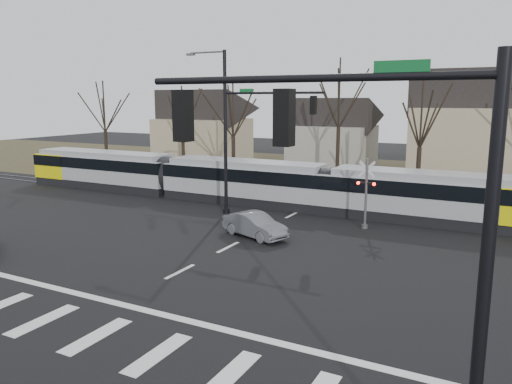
% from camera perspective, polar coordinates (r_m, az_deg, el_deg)
% --- Properties ---
extents(ground, '(140.00, 140.00, 0.00)m').
position_cam_1_polar(ground, '(20.29, -12.06, -10.57)').
color(ground, black).
extents(grass_verge, '(140.00, 28.00, 0.01)m').
position_cam_1_polar(grass_verge, '(48.59, 12.67, 1.75)').
color(grass_verge, '#38331E').
rests_on(grass_verge, ground).
extents(crosswalk, '(27.00, 2.60, 0.01)m').
position_cam_1_polar(crosswalk, '(17.66, -20.60, -14.32)').
color(crosswalk, silver).
rests_on(crosswalk, ground).
extents(stop_line, '(28.00, 0.35, 0.01)m').
position_cam_1_polar(stop_line, '(19.05, -15.58, -12.15)').
color(stop_line, silver).
rests_on(stop_line, ground).
extents(lane_dashes, '(0.18, 30.00, 0.01)m').
position_cam_1_polar(lane_dashes, '(33.62, 5.54, -1.90)').
color(lane_dashes, silver).
rests_on(lane_dashes, ground).
extents(rail_pair, '(90.00, 1.52, 0.06)m').
position_cam_1_polar(rail_pair, '(33.43, 5.41, -1.93)').
color(rail_pair, '#59595E').
rests_on(rail_pair, ground).
extents(tram, '(39.59, 2.94, 3.00)m').
position_cam_1_polar(tram, '(35.28, -1.42, 1.43)').
color(tram, gray).
rests_on(tram, ground).
extents(sedan, '(3.94, 4.82, 1.29)m').
position_cam_1_polar(sedan, '(26.58, -0.14, -3.79)').
color(sedan, slate).
rests_on(sedan, ground).
extents(signal_pole_near_right, '(6.72, 0.44, 8.00)m').
position_cam_1_polar(signal_pole_near_right, '(8.97, 13.02, -3.07)').
color(signal_pole_near_right, black).
rests_on(signal_pole_near_right, ground).
extents(signal_pole_far, '(9.28, 0.44, 10.20)m').
position_cam_1_polar(signal_pole_far, '(30.73, -0.97, 7.70)').
color(signal_pole_far, black).
rests_on(signal_pole_far, ground).
extents(rail_crossing_signal, '(1.08, 0.36, 4.00)m').
position_cam_1_polar(rail_crossing_signal, '(28.71, 12.45, -0.43)').
color(rail_crossing_signal, '#59595B').
rests_on(rail_crossing_signal, ground).
extents(tree_row, '(59.20, 7.20, 10.00)m').
position_cam_1_polar(tree_row, '(41.80, 13.45, 7.21)').
color(tree_row, black).
rests_on(tree_row, ground).
extents(house_a, '(9.72, 8.64, 8.60)m').
position_cam_1_polar(house_a, '(58.28, -6.11, 7.78)').
color(house_a, tan).
rests_on(house_a, ground).
extents(house_b, '(8.64, 7.56, 7.65)m').
position_cam_1_polar(house_b, '(53.43, 8.75, 6.94)').
color(house_b, gray).
rests_on(house_b, ground).
extents(house_c, '(10.80, 8.64, 10.10)m').
position_cam_1_polar(house_c, '(47.61, 23.84, 7.26)').
color(house_c, tan).
rests_on(house_c, ground).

